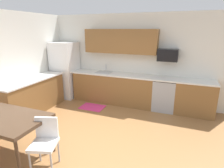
% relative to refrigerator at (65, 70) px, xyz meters
% --- Properties ---
extents(ground_plane, '(12.00, 12.00, 0.00)m').
position_rel_refrigerator_xyz_m(ground_plane, '(2.18, -2.22, -0.92)').
color(ground_plane, olive).
extents(wall_back, '(5.80, 0.10, 2.70)m').
position_rel_refrigerator_xyz_m(wall_back, '(2.18, 0.43, 0.43)').
color(wall_back, silver).
rests_on(wall_back, ground).
extents(cabinet_run_back, '(2.54, 0.60, 0.90)m').
position_rel_refrigerator_xyz_m(cabinet_run_back, '(1.70, 0.08, -0.47)').
color(cabinet_run_back, brown).
rests_on(cabinet_run_back, ground).
extents(cabinet_run_back_right, '(1.01, 0.60, 0.90)m').
position_rel_refrigerator_xyz_m(cabinet_run_back_right, '(4.08, 0.08, -0.47)').
color(cabinet_run_back_right, brown).
rests_on(cabinet_run_back_right, ground).
extents(cabinet_run_left, '(0.60, 2.00, 0.90)m').
position_rel_refrigerator_xyz_m(cabinet_run_left, '(-0.12, -1.42, -0.47)').
color(cabinet_run_left, brown).
rests_on(cabinet_run_left, ground).
extents(countertop_back, '(4.80, 0.64, 0.04)m').
position_rel_refrigerator_xyz_m(countertop_back, '(2.18, 0.08, 0.00)').
color(countertop_back, silver).
rests_on(countertop_back, cabinet_run_back).
extents(countertop_left, '(0.64, 2.00, 0.04)m').
position_rel_refrigerator_xyz_m(countertop_left, '(-0.12, -1.42, 0.00)').
color(countertop_left, silver).
rests_on(countertop_left, cabinet_run_left).
extents(upper_cabinets_back, '(2.20, 0.34, 0.70)m').
position_rel_refrigerator_xyz_m(upper_cabinets_back, '(1.88, 0.21, 0.98)').
color(upper_cabinets_back, brown).
extents(refrigerator, '(0.76, 0.70, 1.84)m').
position_rel_refrigerator_xyz_m(refrigerator, '(0.00, 0.00, 0.00)').
color(refrigerator, white).
rests_on(refrigerator, ground).
extents(oven_range, '(0.60, 0.60, 0.91)m').
position_rel_refrigerator_xyz_m(oven_range, '(3.27, 0.08, -0.46)').
color(oven_range, '#999BA0').
rests_on(oven_range, ground).
extents(microwave, '(0.54, 0.36, 0.32)m').
position_rel_refrigerator_xyz_m(microwave, '(3.27, 0.18, 0.64)').
color(microwave, black).
extents(sink_basin, '(0.48, 0.40, 0.14)m').
position_rel_refrigerator_xyz_m(sink_basin, '(1.38, 0.08, -0.04)').
color(sink_basin, '#A5A8AD').
rests_on(sink_basin, countertop_back).
extents(sink_faucet, '(0.02, 0.02, 0.24)m').
position_rel_refrigerator_xyz_m(sink_faucet, '(1.38, 0.26, 0.12)').
color(sink_faucet, '#B2B5BA').
rests_on(sink_faucet, countertop_back).
extents(dining_table, '(1.40, 0.90, 0.78)m').
position_rel_refrigerator_xyz_m(dining_table, '(0.94, -3.09, -0.21)').
color(dining_table, '#422D1E').
rests_on(dining_table, ground).
extents(chair_near_table, '(0.51, 0.51, 0.85)m').
position_rel_refrigerator_xyz_m(chair_near_table, '(1.73, -3.06, -0.41)').
color(chair_near_table, white).
rests_on(chair_near_table, ground).
extents(floor_mat, '(0.70, 0.50, 0.01)m').
position_rel_refrigerator_xyz_m(floor_mat, '(1.29, -0.57, -0.91)').
color(floor_mat, '#CC3372').
rests_on(floor_mat, ground).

